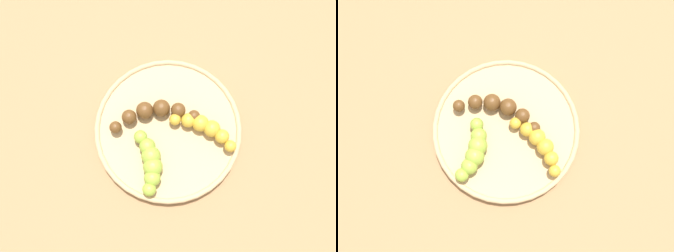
% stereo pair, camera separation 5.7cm
% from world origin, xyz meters
% --- Properties ---
extents(ground_plane, '(2.40, 2.40, 0.00)m').
position_xyz_m(ground_plane, '(0.00, 0.00, 0.00)').
color(ground_plane, '#936D47').
extents(fruit_bowl, '(0.28, 0.28, 0.02)m').
position_xyz_m(fruit_bowl, '(0.00, 0.00, 0.01)').
color(fruit_bowl, tan).
rests_on(fruit_bowl, ground_plane).
extents(banana_overripe, '(0.11, 0.14, 0.03)m').
position_xyz_m(banana_overripe, '(-0.04, -0.00, 0.04)').
color(banana_overripe, '#593819').
rests_on(banana_overripe, fruit_bowl).
extents(banana_green, '(0.10, 0.08, 0.03)m').
position_xyz_m(banana_green, '(0.02, -0.07, 0.04)').
color(banana_green, '#8CAD38').
rests_on(banana_green, fruit_bowl).
extents(banana_spotted, '(0.12, 0.06, 0.03)m').
position_xyz_m(banana_spotted, '(0.05, 0.05, 0.03)').
color(banana_spotted, gold).
rests_on(banana_spotted, fruit_bowl).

